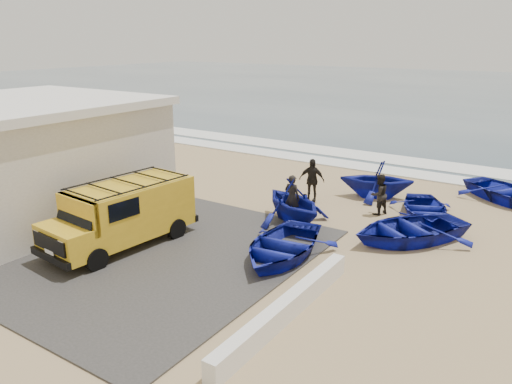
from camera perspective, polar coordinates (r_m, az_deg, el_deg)
The scene contains 17 objects.
ground at distance 17.26m, azimuth -5.92°, elevation -5.01°, with size 160.00×160.00×0.00m, color tan.
slab at distance 17.25m, azimuth -15.35°, elevation -5.49°, with size 12.00×10.00×0.05m, color #403D3A.
ocean at distance 69.34m, azimuth 25.27°, elevation 10.23°, with size 180.00×88.00×0.01m, color #385166.
surf_line at distance 27.13m, azimuth 10.31°, elevation 3.13°, with size 180.00×1.60×0.06m, color white.
surf_wash at distance 29.39m, azimuth 12.26°, elevation 4.08°, with size 180.00×2.20×0.04m, color white.
building at distance 20.96m, azimuth -25.88°, elevation 3.53°, with size 8.40×9.40×4.30m.
parapet at distance 12.34m, azimuth 3.53°, elevation -13.12°, with size 0.35×6.00×0.55m, color silver.
van at distance 16.60m, azimuth -14.89°, elevation -2.23°, with size 2.38×5.11×2.12m.
boat_near_left at distance 15.40m, azimuth 2.96°, elevation -6.11°, with size 2.83×3.97×0.82m, color #131E9B.
boat_near_right at distance 17.39m, azimuth 17.08°, elevation -4.02°, with size 2.97×4.15×0.86m, color #131E9B.
boat_mid_left at distance 18.18m, azimuth 4.25°, elevation -1.03°, with size 2.70×3.13×1.65m, color #131E9B.
boat_mid_right at distance 19.84m, azimuth 18.68°, elevation -1.81°, with size 2.37×3.32×0.69m, color #131E9B.
boat_far_left at distance 21.66m, azimuth 13.62°, elevation 1.45°, with size 2.61×3.03×1.60m, color #131E9B.
boat_far_right at distance 22.99m, azimuth 27.09°, elevation -0.05°, with size 2.95×4.13×0.86m, color #131E9B.
fisherman_front at distance 18.49m, azimuth 4.14°, elevation -0.62°, with size 0.62×0.41×1.71m, color black.
fisherman_middle at distance 19.57m, azimuth 13.88°, elevation -0.27°, with size 0.77×0.60×1.58m, color black.
fisherman_back at distance 20.65m, azimuth 6.37°, elevation 1.37°, with size 1.06×0.44×1.80m, color black.
Camera 1 is at (10.25, -12.27, 6.50)m, focal length 35.00 mm.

